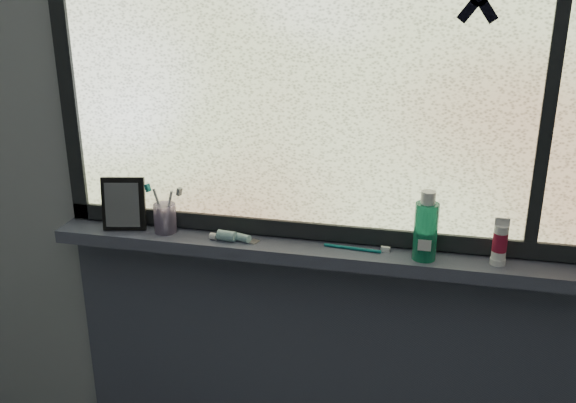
# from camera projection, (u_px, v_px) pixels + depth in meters

# --- Properties ---
(wall_back) EXTENTS (3.00, 0.01, 2.50)m
(wall_back) POSITION_uv_depth(u_px,v_px,m) (320.00, 164.00, 1.87)
(wall_back) COLOR #9EA3A8
(wall_back) RESTS_ON ground
(windowsill) EXTENTS (1.62, 0.14, 0.04)m
(windowsill) POSITION_uv_depth(u_px,v_px,m) (314.00, 252.00, 1.89)
(windowsill) COLOR #44475A
(windowsill) RESTS_ON wall_back
(sill_apron) EXTENTS (1.62, 0.02, 0.98)m
(sill_apron) POSITION_uv_depth(u_px,v_px,m) (316.00, 385.00, 2.12)
(sill_apron) COLOR #44475A
(sill_apron) RESTS_ON floor
(window_pane) EXTENTS (1.50, 0.01, 1.00)m
(window_pane) POSITION_uv_depth(u_px,v_px,m) (321.00, 68.00, 1.76)
(window_pane) COLOR silver
(window_pane) RESTS_ON wall_back
(frame_bottom) EXTENTS (1.60, 0.03, 0.05)m
(frame_bottom) POSITION_uv_depth(u_px,v_px,m) (318.00, 230.00, 1.92)
(frame_bottom) COLOR black
(frame_bottom) RESTS_ON windowsill
(frame_left) EXTENTS (0.05, 0.03, 1.10)m
(frame_left) POSITION_uv_depth(u_px,v_px,m) (65.00, 60.00, 1.92)
(frame_left) COLOR black
(frame_left) RESTS_ON wall_back
(frame_mullion) EXTENTS (0.03, 0.03, 1.00)m
(frame_mullion) POSITION_uv_depth(u_px,v_px,m) (553.00, 76.00, 1.63)
(frame_mullion) COLOR black
(frame_mullion) RESTS_ON wall_back
(vanity_mirror) EXTENTS (0.14, 0.09, 0.17)m
(vanity_mirror) POSITION_uv_depth(u_px,v_px,m) (124.00, 204.00, 1.98)
(vanity_mirror) COLOR black
(vanity_mirror) RESTS_ON windowsill
(toothpaste_tube) EXTENTS (0.18, 0.07, 0.03)m
(toothpaste_tube) POSITION_uv_depth(u_px,v_px,m) (233.00, 236.00, 1.91)
(toothpaste_tube) COLOR silver
(toothpaste_tube) RESTS_ON windowsill
(toothbrush_cup) EXTENTS (0.09, 0.09, 0.09)m
(toothbrush_cup) POSITION_uv_depth(u_px,v_px,m) (165.00, 218.00, 1.97)
(toothbrush_cup) COLOR #B6A0D3
(toothbrush_cup) RESTS_ON windowsill
(toothbrush_lying) EXTENTS (0.21, 0.04, 0.01)m
(toothbrush_lying) POSITION_uv_depth(u_px,v_px,m) (352.00, 248.00, 1.86)
(toothbrush_lying) COLOR #0B696B
(toothbrush_lying) RESTS_ON windowsill
(mouthwash_bottle) EXTENTS (0.09, 0.09, 0.16)m
(mouthwash_bottle) POSITION_uv_depth(u_px,v_px,m) (426.00, 226.00, 1.77)
(mouthwash_bottle) COLOR #1B9068
(mouthwash_bottle) RESTS_ON windowsill
(cream_tube) EXTENTS (0.04, 0.04, 0.10)m
(cream_tube) POSITION_uv_depth(u_px,v_px,m) (500.00, 240.00, 1.74)
(cream_tube) COLOR silver
(cream_tube) RESTS_ON windowsill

